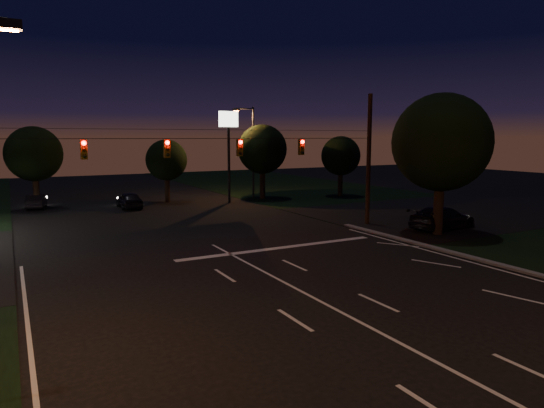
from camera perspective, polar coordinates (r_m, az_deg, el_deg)
ground at (r=16.21m, az=12.13°, el=-14.36°), size 140.00×140.00×0.00m
cross_street_right at (r=40.94m, az=18.87°, el=-1.08°), size 20.00×16.00×0.02m
stop_bar at (r=26.89m, az=0.96°, el=-5.18°), size 12.00×0.50×0.01m
utility_pole_right at (r=34.76m, az=11.10°, el=-2.34°), size 0.30×0.30×9.00m
signal_span at (r=28.07m, az=-7.92°, el=6.63°), size 24.00×0.40×1.56m
pole_sign_right at (r=45.01m, az=-5.13°, el=8.06°), size 1.80×0.30×8.40m
street_light_right_far at (r=48.19m, az=-2.51°, el=6.89°), size 2.20×0.35×9.00m
tree_right_near at (r=31.77m, az=19.12°, el=6.73°), size 6.00×6.00×8.76m
tree_far_b at (r=45.49m, az=-26.19°, el=5.24°), size 4.60×4.60×6.98m
tree_far_c at (r=46.30m, az=-12.33°, el=5.01°), size 3.80×3.80×5.86m
tree_far_d at (r=47.77m, az=-1.20°, el=6.39°), size 4.80×4.80×7.30m
tree_far_e at (r=50.31m, az=8.04°, el=5.58°), size 4.00×4.00×6.18m
car_oncoming_a at (r=43.34m, az=-16.44°, el=0.45°), size 1.74×4.21×1.42m
car_oncoming_b at (r=46.22m, az=-25.99°, el=0.31°), size 1.90×3.94×1.24m
car_cross at (r=34.04m, az=19.41°, el=-1.56°), size 5.50×2.85×1.52m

